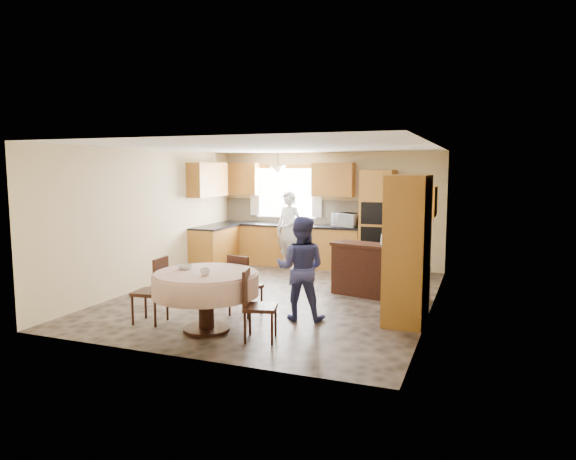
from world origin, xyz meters
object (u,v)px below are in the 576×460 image
(oven_tower, at_px, (377,221))
(cupboard, at_px, (408,248))
(dining_table, at_px, (206,285))
(person_sink, at_px, (289,230))
(chair_right, at_px, (255,301))
(sideboard, at_px, (366,271))
(chair_back, at_px, (242,282))
(person_dining, at_px, (301,268))
(chair_left, at_px, (154,287))

(oven_tower, bearing_deg, cupboard, -71.91)
(dining_table, xyz_separation_m, person_sink, (-0.48, 4.34, 0.21))
(cupboard, bearing_deg, chair_right, -136.67)
(person_sink, bearing_deg, cupboard, -28.26)
(cupboard, relative_size, person_sink, 1.23)
(sideboard, xyz_separation_m, chair_back, (-1.43, -1.85, 0.08))
(oven_tower, bearing_deg, person_dining, -95.29)
(cupboard, relative_size, chair_back, 2.27)
(chair_right, bearing_deg, person_dining, -27.43)
(person_dining, bearing_deg, dining_table, 35.19)
(dining_table, xyz_separation_m, chair_back, (0.15, 0.79, -0.12))
(person_sink, relative_size, person_dining, 1.13)
(chair_back, bearing_deg, person_dining, -157.90)
(person_sink, distance_m, person_dining, 3.70)
(sideboard, height_order, cupboard, cupboard)
(chair_right, bearing_deg, dining_table, 67.12)
(chair_right, bearing_deg, oven_tower, -21.67)
(sideboard, bearing_deg, dining_table, -106.95)
(sideboard, bearing_deg, chair_left, -118.96)
(cupboard, distance_m, person_dining, 1.54)
(dining_table, height_order, chair_left, chair_left)
(chair_left, distance_m, person_dining, 2.06)
(sideboard, relative_size, person_sink, 0.70)
(oven_tower, xyz_separation_m, person_sink, (-1.82, -0.39, -0.23))
(oven_tower, bearing_deg, chair_right, -96.93)
(person_dining, bearing_deg, chair_left, 17.97)
(oven_tower, xyz_separation_m, chair_back, (-1.20, -3.94, -0.56))
(oven_tower, xyz_separation_m, cupboard, (1.07, -3.28, -0.03))
(sideboard, xyz_separation_m, cupboard, (0.84, -1.19, 0.61))
(cupboard, height_order, dining_table, cupboard)
(dining_table, relative_size, person_dining, 0.94)
(dining_table, bearing_deg, cupboard, 31.09)
(dining_table, bearing_deg, chair_right, -8.14)
(oven_tower, relative_size, chair_right, 2.34)
(chair_back, bearing_deg, chair_left, 49.21)
(chair_back, bearing_deg, chair_right, 135.72)
(oven_tower, distance_m, chair_back, 4.15)
(cupboard, xyz_separation_m, person_dining, (-1.42, -0.51, -0.29))
(cupboard, xyz_separation_m, chair_back, (-2.27, -0.66, -0.53))
(oven_tower, xyz_separation_m, dining_table, (-1.35, -4.73, -0.44))
(chair_back, xyz_separation_m, chair_right, (0.61, -0.90, -0.00))
(sideboard, xyz_separation_m, chair_left, (-2.41, -2.61, 0.10))
(person_sink, bearing_deg, chair_right, -57.82)
(chair_left, xyz_separation_m, chair_back, (0.99, 0.76, -0.01))
(sideboard, relative_size, chair_back, 1.29)
(oven_tower, relative_size, person_sink, 1.27)
(chair_back, height_order, person_dining, person_dining)
(cupboard, relative_size, chair_left, 2.21)
(chair_right, distance_m, person_dining, 1.11)
(sideboard, relative_size, cupboard, 0.57)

